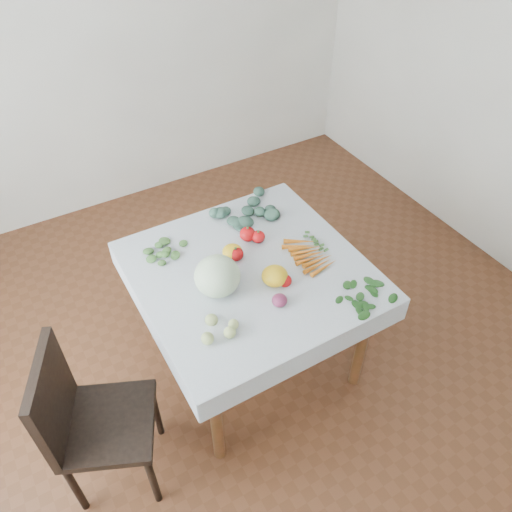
{
  "coord_description": "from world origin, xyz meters",
  "views": [
    {
      "loc": [
        -0.88,
        -1.58,
        2.53
      ],
      "look_at": [
        0.04,
        0.01,
        0.82
      ],
      "focal_mm": 35.0,
      "sensor_mm": 36.0,
      "label": 1
    }
  ],
  "objects_px": {
    "table": "(250,283)",
    "cabbage": "(217,276)",
    "chair": "(86,417)",
    "heirloom_back": "(232,252)",
    "carrot_bunch": "(310,255)"
  },
  "relations": [
    {
      "from": "chair",
      "to": "cabbage",
      "type": "xyz_separation_m",
      "value": [
        0.76,
        0.18,
        0.34
      ]
    },
    {
      "from": "chair",
      "to": "carrot_bunch",
      "type": "bearing_deg",
      "value": 6.87
    },
    {
      "from": "heirloom_back",
      "to": "carrot_bunch",
      "type": "xyz_separation_m",
      "value": [
        0.35,
        -0.2,
        -0.02
      ]
    },
    {
      "from": "table",
      "to": "cabbage",
      "type": "bearing_deg",
      "value": -166.27
    },
    {
      "from": "heirloom_back",
      "to": "table",
      "type": "bearing_deg",
      "value": -75.02
    },
    {
      "from": "chair",
      "to": "heirloom_back",
      "type": "distance_m",
      "value": 1.04
    },
    {
      "from": "carrot_bunch",
      "to": "cabbage",
      "type": "bearing_deg",
      "value": 177.45
    },
    {
      "from": "table",
      "to": "heirloom_back",
      "type": "height_order",
      "value": "heirloom_back"
    },
    {
      "from": "chair",
      "to": "carrot_bunch",
      "type": "relative_size",
      "value": 2.89
    },
    {
      "from": "table",
      "to": "cabbage",
      "type": "distance_m",
      "value": 0.29
    },
    {
      "from": "cabbage",
      "to": "carrot_bunch",
      "type": "relative_size",
      "value": 0.71
    },
    {
      "from": "chair",
      "to": "carrot_bunch",
      "type": "xyz_separation_m",
      "value": [
        1.28,
        0.15,
        0.25
      ]
    },
    {
      "from": "chair",
      "to": "heirloom_back",
      "type": "xyz_separation_m",
      "value": [
        0.93,
        0.35,
        0.28
      ]
    },
    {
      "from": "chair",
      "to": "table",
      "type": "bearing_deg",
      "value": 13.29
    },
    {
      "from": "chair",
      "to": "carrot_bunch",
      "type": "distance_m",
      "value": 1.32
    }
  ]
}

